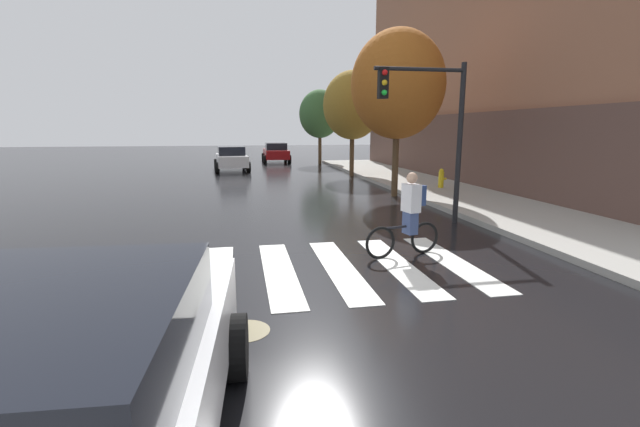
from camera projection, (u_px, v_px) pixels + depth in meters
name	position (u px, v px, depth m)	size (l,w,h in m)	color
ground_plane	(282.00, 272.00, 7.79)	(120.00, 120.00, 0.00)	black
crosswalk_stripes	(279.00, 271.00, 7.79)	(7.23, 3.61, 0.01)	silver
manhole_cover	(245.00, 331.00, 5.51)	(0.64, 0.64, 0.01)	#473D1E
sedan_near	(62.00, 404.00, 2.74)	(2.37, 4.70, 1.59)	silver
sedan_mid	(231.00, 158.00, 26.37)	(2.26, 4.38, 1.47)	silver
sedan_far	(276.00, 152.00, 32.86)	(2.02, 4.26, 1.47)	maroon
cyclist	(409.00, 215.00, 8.64)	(1.68, 0.45, 1.69)	black
traffic_light_near	(432.00, 116.00, 11.16)	(2.47, 0.28, 4.20)	black
fire_hydrant	(441.00, 178.00, 17.69)	(0.33, 0.22, 0.78)	gold
street_tree_near	(398.00, 85.00, 15.75)	(3.42, 3.42, 6.08)	#4C3823
street_tree_mid	(353.00, 105.00, 22.80)	(3.11, 3.11, 5.53)	#4C3823
street_tree_far	(320.00, 114.00, 30.88)	(2.96, 2.96, 5.26)	#4C3823
corner_building	(606.00, 27.00, 20.95)	(15.84, 25.24, 14.80)	brown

